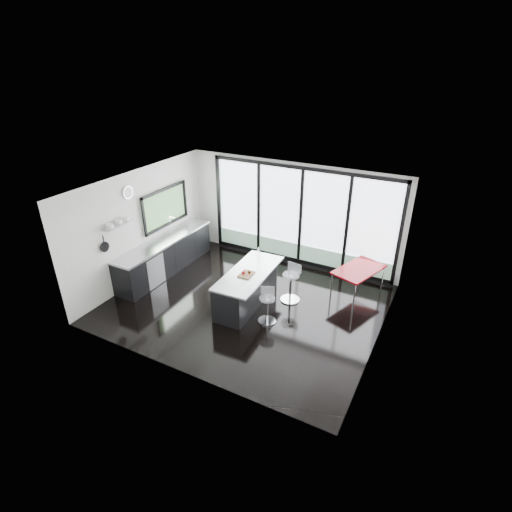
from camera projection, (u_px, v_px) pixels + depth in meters
The scene contains 11 objects.
floor at pixel (246, 304), 9.36m from camera, with size 6.00×5.00×0.00m, color black.
ceiling at pixel (245, 189), 8.08m from camera, with size 6.00×5.00×0.00m, color white.
wall_back at pixel (300, 221), 10.60m from camera, with size 6.00×0.09×2.80m.
wall_front at pixel (173, 308), 6.75m from camera, with size 6.00×0.00×2.80m, color silver.
wall_left at pixel (148, 216), 10.10m from camera, with size 0.26×5.00×2.80m.
wall_right at pixel (385, 284), 7.46m from camera, with size 0.00×5.00×2.80m, color silver.
counter_cabinets at pixel (165, 255), 10.57m from camera, with size 0.69×3.24×1.36m.
island at pixel (247, 287), 9.20m from camera, with size 0.95×2.11×1.10m.
bar_stool_near at pixel (267, 309), 8.61m from camera, with size 0.39×0.39×0.62m, color silver.
bar_stool_far at pixel (290, 287), 9.34m from camera, with size 0.45×0.45×0.71m, color silver.
red_table at pixel (358, 281), 9.60m from camera, with size 0.74×1.30×0.69m, color #710106.
Camera 1 is at (3.87, -6.79, 5.27)m, focal length 28.00 mm.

